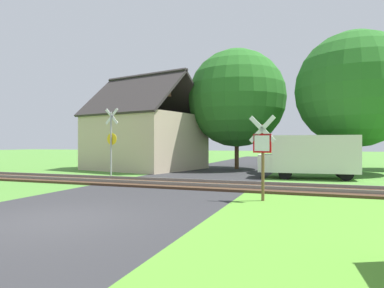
# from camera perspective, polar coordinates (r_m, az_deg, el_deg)

# --- Properties ---
(ground_plane) EXTENTS (160.00, 160.00, 0.00)m
(ground_plane) POSITION_cam_1_polar(r_m,az_deg,el_deg) (8.89, -22.24, -11.74)
(ground_plane) COLOR #4C8433
(road_asphalt) EXTENTS (6.76, 80.00, 0.01)m
(road_asphalt) POSITION_cam_1_polar(r_m,az_deg,el_deg) (10.43, -14.75, -9.95)
(road_asphalt) COLOR #2D2D30
(road_asphalt) RESTS_ON ground
(rail_track) EXTENTS (60.00, 2.60, 0.22)m
(rail_track) POSITION_cam_1_polar(r_m,az_deg,el_deg) (15.08, -3.10, -6.64)
(rail_track) COLOR #422D1E
(rail_track) RESTS_ON ground
(stop_sign_near) EXTENTS (0.86, 0.22, 2.71)m
(stop_sign_near) POSITION_cam_1_polar(r_m,az_deg,el_deg) (11.05, 11.67, -1.06)
(stop_sign_near) COLOR brown
(stop_sign_near) RESTS_ON ground
(crossing_sign_far) EXTENTS (0.87, 0.18, 3.73)m
(crossing_sign_far) POSITION_cam_1_polar(r_m,az_deg,el_deg) (18.89, -13.30, 0.98)
(crossing_sign_far) COLOR #9E9EA5
(crossing_sign_far) RESTS_ON ground
(house) EXTENTS (8.47, 8.19, 6.81)m
(house) POSITION_cam_1_polar(r_m,az_deg,el_deg) (24.65, -7.77, 0.79)
(house) COLOR #C6B293
(house) RESTS_ON ground
(tree_right) EXTENTS (7.18, 7.18, 8.76)m
(tree_right) POSITION_cam_1_polar(r_m,az_deg,el_deg) (23.69, 25.48, 8.19)
(tree_right) COLOR #513823
(tree_right) RESTS_ON ground
(tree_center) EXTENTS (7.00, 7.00, 8.58)m
(tree_center) POSITION_cam_1_polar(r_m,az_deg,el_deg) (24.99, 7.46, 7.57)
(tree_center) COLOR #513823
(tree_center) RESTS_ON ground
(mail_truck) EXTENTS (5.02, 2.19, 2.24)m
(mail_truck) POSITION_cam_1_polar(r_m,az_deg,el_deg) (18.79, 19.12, -1.71)
(mail_truck) COLOR silver
(mail_truck) RESTS_ON ground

